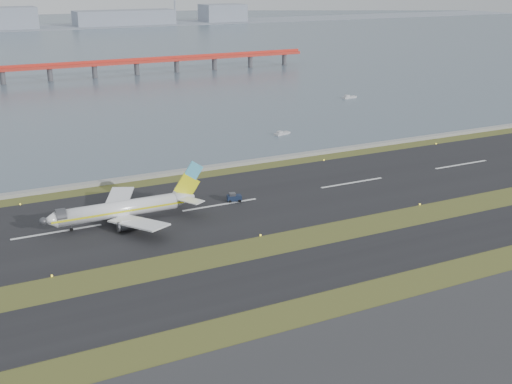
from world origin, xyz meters
TOP-DOWN VIEW (x-y plane):
  - ground at (0.00, 0.00)m, footprint 1000.00×1000.00m
  - taxiway_strip at (0.00, -12.00)m, footprint 1000.00×18.00m
  - runway_strip at (0.00, 30.00)m, footprint 1000.00×45.00m
  - seawall at (0.00, 60.00)m, footprint 1000.00×2.50m
  - bay_water at (0.00, 460.00)m, footprint 1400.00×800.00m
  - red_pier at (20.00, 250.00)m, footprint 260.00×5.00m
  - far_shoreline at (13.62, 620.00)m, footprint 1400.00×80.00m
  - airliner at (-24.49, 29.03)m, footprint 38.52×32.89m
  - pushback_tug at (4.26, 30.88)m, footprint 4.00×2.91m
  - workboat_near at (49.52, 88.02)m, footprint 6.78×3.89m
  - workboat_far at (111.70, 136.34)m, footprint 7.28×2.91m

SIDE VIEW (x-z plane):
  - ground at x=0.00m, z-range 0.00..0.00m
  - bay_water at x=0.00m, z-range -0.65..0.65m
  - taxiway_strip at x=0.00m, z-range 0.00..0.10m
  - runway_strip at x=0.00m, z-range 0.00..0.10m
  - workboat_near at x=49.52m, z-range -0.29..1.28m
  - seawall at x=0.00m, z-range 0.00..1.00m
  - workboat_far at x=111.70m, z-range -0.32..1.41m
  - pushback_tug at x=4.26m, z-range -0.03..2.27m
  - airliner at x=-24.49m, z-range -2.94..9.86m
  - far_shoreline at x=13.62m, z-range -24.18..36.32m
  - red_pier at x=20.00m, z-range 2.18..12.38m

